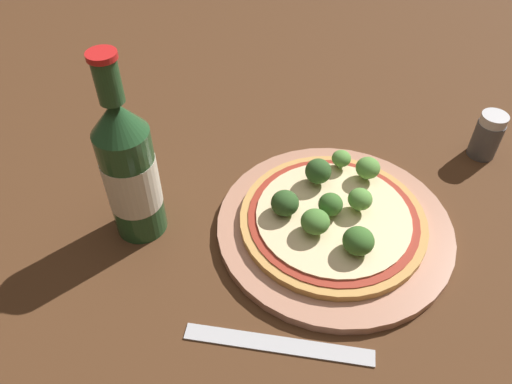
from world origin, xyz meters
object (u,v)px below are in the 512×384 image
at_px(beer_bottle, 129,170).
at_px(pepper_shaker, 487,136).
at_px(fork, 278,344).
at_px(pizza, 333,218).

height_order(beer_bottle, pepper_shaker, beer_bottle).
distance_m(beer_bottle, pepper_shaker, 0.48).
distance_m(beer_bottle, fork, 0.25).
distance_m(pepper_shaker, fork, 0.42).
bearing_deg(pepper_shaker, fork, 161.02).
bearing_deg(pizza, beer_bottle, 115.12).
relative_size(beer_bottle, pepper_shaker, 3.49).
bearing_deg(beer_bottle, pepper_shaker, -47.45).
height_order(beer_bottle, fork, beer_bottle).
distance_m(pizza, pepper_shaker, 0.27).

